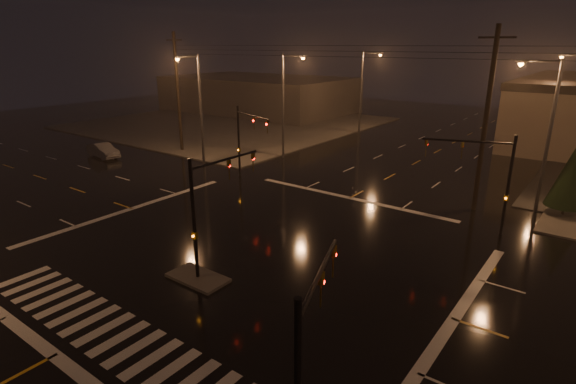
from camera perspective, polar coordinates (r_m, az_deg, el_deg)
name	(u,v)px	position (r m, az deg, el deg)	size (l,w,h in m)	color
ground	(252,250)	(25.04, -4.56, -7.36)	(140.00, 140.00, 0.00)	black
sidewalk_nw	(231,123)	(65.87, -7.23, 8.73)	(36.00, 36.00, 0.12)	#413F3A
median_island	(198,278)	(22.50, -11.37, -10.61)	(3.00, 1.60, 0.15)	#413F3A
crosswalk	(104,329)	(20.10, -22.30, -15.79)	(15.00, 2.60, 0.01)	beige
stop_bar_near	(55,355)	(19.40, -27.53, -17.93)	(16.00, 0.50, 0.01)	beige
stop_bar_far	(350,198)	(33.46, 7.87, -0.74)	(16.00, 0.50, 0.01)	beige
commercial_block	(258,94)	(77.67, -3.82, 12.31)	(30.00, 18.00, 5.60)	#423D3A
signal_mast_median	(208,201)	(21.58, -10.16, -1.11)	(0.25, 4.59, 6.00)	black
signal_mast_ne	(490,172)	(28.46, 24.28, 2.36)	(4.84, 1.86, 6.00)	black
signal_mast_nw	(244,134)	(37.15, -5.55, 7.30)	(4.84, 1.86, 6.00)	black
signal_mast_se	(306,367)	(11.14, 2.36, -21.31)	(1.55, 3.87, 6.00)	black
streetlight_1	(286,99)	(43.91, -0.31, 11.72)	(2.77, 0.32, 10.00)	#38383A
streetlight_2	(364,87)	(57.45, 9.57, 13.03)	(2.77, 0.32, 10.00)	#38383A
streetlight_3	(545,126)	(33.49, 29.86, 7.27)	(2.77, 0.32, 10.00)	#38383A
streetlight_5	(198,102)	(42.12, -11.38, 11.10)	(0.32, 2.77, 10.00)	#38383A
utility_pole_0	(178,92)	(48.43, -13.81, 12.22)	(2.20, 0.32, 12.00)	black
utility_pole_1	(486,120)	(32.02, 23.81, 8.34)	(2.20, 0.32, 12.00)	black
conifer_0	(570,177)	(34.17, 32.20, 1.63)	(2.52, 2.52, 4.64)	black
car_crossing	(103,150)	(48.68, -22.44, 4.92)	(1.52, 4.37, 1.44)	slate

